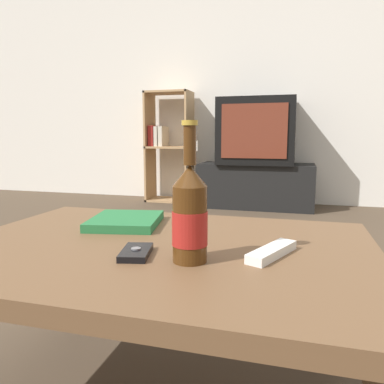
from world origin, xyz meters
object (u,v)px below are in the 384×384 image
at_px(bookshelf, 167,145).
at_px(cell_phone, 136,252).
at_px(television, 257,132).
at_px(remote_control, 272,252).
at_px(beer_bottle, 190,215).
at_px(tv_stand, 256,185).
at_px(table_book, 126,221).

relative_size(bookshelf, cell_phone, 9.25).
xyz_separation_m(television, remote_control, (0.32, -2.73, -0.29)).
bearing_deg(cell_phone, beer_bottle, -14.79).
relative_size(bookshelf, remote_control, 6.57).
xyz_separation_m(tv_stand, table_book, (-0.11, -2.56, 0.21)).
distance_m(bookshelf, cell_phone, 3.06).
xyz_separation_m(tv_stand, cell_phone, (0.03, -2.81, 0.21)).
bearing_deg(bookshelf, television, -6.16).
xyz_separation_m(tv_stand, remote_control, (0.32, -2.74, 0.21)).
distance_m(television, beer_bottle, 2.83).
xyz_separation_m(beer_bottle, remote_control, (0.16, 0.08, -0.09)).
bearing_deg(television, remote_control, -83.31).
distance_m(cell_phone, remote_control, 0.30).
height_order(bookshelf, beer_bottle, bookshelf).
relative_size(television, beer_bottle, 2.36).
distance_m(remote_control, table_book, 0.47).
bearing_deg(remote_control, tv_stand, 119.80).
height_order(television, beer_bottle, television).
relative_size(beer_bottle, table_book, 1.17).
bearing_deg(cell_phone, television, 78.04).
distance_m(television, remote_control, 2.77).
relative_size(television, cell_phone, 5.72).
xyz_separation_m(bookshelf, table_book, (0.80, -2.65, -0.16)).
bearing_deg(tv_stand, beer_bottle, -86.81).
xyz_separation_m(cell_phone, remote_control, (0.29, 0.08, 0.00)).
distance_m(television, table_book, 2.57).
relative_size(bookshelf, beer_bottle, 3.82).
distance_m(television, bookshelf, 0.93).
xyz_separation_m(tv_stand, beer_bottle, (0.16, -2.82, 0.30)).
bearing_deg(remote_control, cell_phone, -142.18).
height_order(remote_control, table_book, table_book).
bearing_deg(table_book, television, 76.75).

